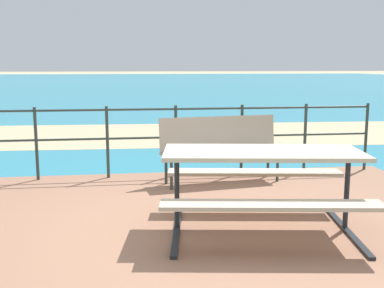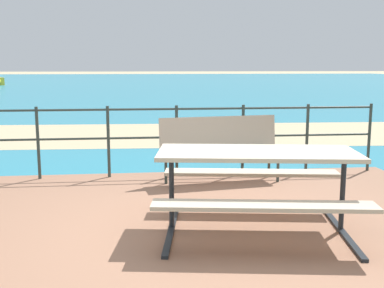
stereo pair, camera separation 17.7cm
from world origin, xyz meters
name	(u,v)px [view 1 (the left image)]	position (x,y,z in m)	size (l,w,h in m)	color
ground_plane	(201,237)	(0.00, 0.00, 0.00)	(240.00, 240.00, 0.00)	tan
patio_paving	(201,234)	(0.00, 0.00, 0.03)	(6.40, 5.20, 0.06)	#996B51
sea_water	(135,83)	(0.00, 40.00, 0.01)	(90.00, 90.00, 0.01)	teal
beach_strip	(157,134)	(0.00, 6.93, 0.01)	(54.00, 3.97, 0.01)	tan
picnic_table	(262,170)	(0.59, -0.03, 0.66)	(2.10, 1.75, 0.79)	#BCAD93
park_bench	(220,144)	(0.58, 1.95, 0.59)	(1.73, 0.67, 0.90)	tan
railing_fence	(176,133)	(0.00, 2.38, 0.70)	(5.94, 0.04, 1.03)	#2D3833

